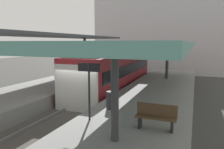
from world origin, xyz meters
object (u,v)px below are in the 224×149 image
object	(u,v)px
platform_bench	(156,116)
commuter_train	(115,71)
platform_sign	(89,79)
litter_bin	(111,100)

from	to	relation	value
platform_bench	commuter_train	bearing A→B (deg)	118.13
commuter_train	platform_sign	bearing A→B (deg)	-75.91
platform_bench	litter_bin	bearing A→B (deg)	144.32
platform_bench	litter_bin	world-z (taller)	platform_bench
commuter_train	platform_sign	size ratio (longest dim) A/B	5.58
platform_bench	platform_sign	xyz separation A→B (m)	(-2.56, -0.00, 1.16)
commuter_train	platform_sign	distance (m)	9.34
platform_bench	platform_sign	size ratio (longest dim) A/B	0.63
platform_sign	litter_bin	xyz separation A→B (m)	(0.26, 1.65, -1.22)
commuter_train	platform_sign	xyz separation A→B (m)	(2.26, -9.02, 0.90)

